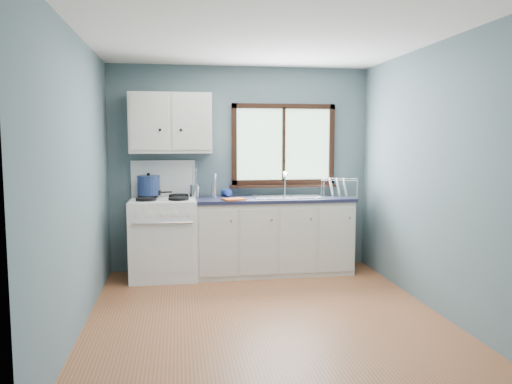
{
  "coord_description": "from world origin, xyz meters",
  "views": [
    {
      "loc": [
        -0.77,
        -4.34,
        1.6
      ],
      "look_at": [
        0.05,
        0.9,
        1.05
      ],
      "focal_mm": 35.0,
      "sensor_mm": 36.0,
      "label": 1
    }
  ],
  "objects": [
    {
      "name": "wall_right",
      "position": [
        1.61,
        0.0,
        1.25
      ],
      "size": [
        0.02,
        3.6,
        2.5
      ],
      "primitive_type": "cube",
      "color": "slate",
      "rests_on": "ground"
    },
    {
      "name": "wall_back",
      "position": [
        0.0,
        1.81,
        1.25
      ],
      "size": [
        3.2,
        0.02,
        2.5
      ],
      "primitive_type": "cube",
      "color": "slate",
      "rests_on": "ground"
    },
    {
      "name": "ceiling",
      "position": [
        0.0,
        0.0,
        2.51
      ],
      "size": [
        3.2,
        3.6,
        0.02
      ],
      "primitive_type": "cube",
      "color": "white",
      "rests_on": "wall_back"
    },
    {
      "name": "dish_rack",
      "position": [
        1.17,
        1.47,
        0.98
      ],
      "size": [
        0.53,
        0.47,
        0.23
      ],
      "rotation": [
        0.0,
        0.0,
        -0.38
      ],
      "color": "silver",
      "rests_on": "countertop"
    },
    {
      "name": "stockpot",
      "position": [
        -1.12,
        1.6,
        1.08
      ],
      "size": [
        0.32,
        0.32,
        0.26
      ],
      "rotation": [
        0.0,
        0.0,
        0.2
      ],
      "color": "navy",
      "rests_on": "gas_range"
    },
    {
      "name": "thermos",
      "position": [
        -0.35,
        1.6,
        1.06
      ],
      "size": [
        0.08,
        0.08,
        0.28
      ],
      "primitive_type": "cylinder",
      "rotation": [
        0.0,
        0.0,
        -0.34
      ],
      "color": "silver",
      "rests_on": "countertop"
    },
    {
      "name": "upper_cabinets",
      "position": [
        -0.85,
        1.63,
        1.8
      ],
      "size": [
        0.95,
        0.35,
        0.7
      ],
      "color": "silver",
      "rests_on": "wall_back"
    },
    {
      "name": "soap_bottle",
      "position": [
        -0.17,
        1.62,
        1.04
      ],
      "size": [
        0.12,
        0.12,
        0.24
      ],
      "primitive_type": "imported",
      "rotation": [
        0.0,
        0.0,
        0.31
      ],
      "color": "#233DAA",
      "rests_on": "countertop"
    },
    {
      "name": "sink",
      "position": [
        0.54,
        1.49,
        0.86
      ],
      "size": [
        0.84,
        0.46,
        0.44
      ],
      "color": "silver",
      "rests_on": "countertop"
    },
    {
      "name": "window",
      "position": [
        0.54,
        1.77,
        1.48
      ],
      "size": [
        1.36,
        0.1,
        1.03
      ],
      "color": "#9EC6A8",
      "rests_on": "wall_back"
    },
    {
      "name": "wall_front",
      "position": [
        0.0,
        -1.81,
        1.25
      ],
      "size": [
        3.2,
        0.02,
        2.5
      ],
      "primitive_type": "cube",
      "color": "slate",
      "rests_on": "ground"
    },
    {
      "name": "countertop",
      "position": [
        0.36,
        1.49,
        0.9
      ],
      "size": [
        1.89,
        0.64,
        0.04
      ],
      "primitive_type": "cube",
      "color": "#171931",
      "rests_on": "base_cabinets"
    },
    {
      "name": "base_cabinets",
      "position": [
        0.36,
        1.49,
        0.41
      ],
      "size": [
        1.85,
        0.6,
        0.88
      ],
      "color": "silver",
      "rests_on": "floor"
    },
    {
      "name": "skillet",
      "position": [
        -1.11,
        1.61,
        0.99
      ],
      "size": [
        0.42,
        0.31,
        0.05
      ],
      "rotation": [
        0.0,
        0.0,
        0.18
      ],
      "color": "black",
      "rests_on": "gas_range"
    },
    {
      "name": "gas_range",
      "position": [
        -0.95,
        1.47,
        0.49
      ],
      "size": [
        0.76,
        0.69,
        1.36
      ],
      "color": "white",
      "rests_on": "floor"
    },
    {
      "name": "dish_towel",
      "position": [
        -0.14,
        1.29,
        0.93
      ],
      "size": [
        0.28,
        0.24,
        0.02
      ],
      "primitive_type": "cube",
      "rotation": [
        0.0,
        0.0,
        0.3
      ],
      "color": "#CA571E",
      "rests_on": "countertop"
    },
    {
      "name": "utensil_crock",
      "position": [
        -0.58,
        1.61,
        1.0
      ],
      "size": [
        0.13,
        0.13,
        0.4
      ],
      "rotation": [
        0.0,
        0.0,
        0.06
      ],
      "color": "silver",
      "rests_on": "countertop"
    },
    {
      "name": "wall_left",
      "position": [
        -1.61,
        0.0,
        1.25
      ],
      "size": [
        0.02,
        3.6,
        2.5
      ],
      "primitive_type": "cube",
      "color": "slate",
      "rests_on": "ground"
    },
    {
      "name": "floor",
      "position": [
        0.0,
        0.0,
        -0.01
      ],
      "size": [
        3.2,
        3.6,
        0.02
      ],
      "primitive_type": "cube",
      "color": "#9E5C36",
      "rests_on": "ground"
    }
  ]
}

